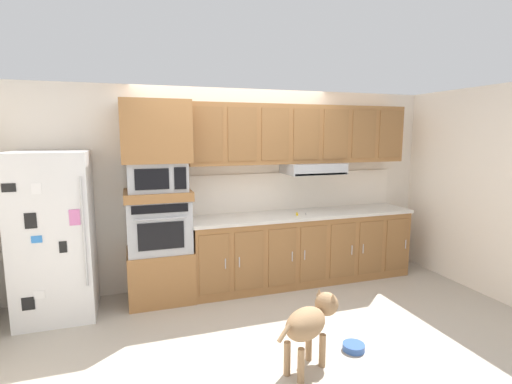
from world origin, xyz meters
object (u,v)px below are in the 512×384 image
at_px(refrigerator, 54,235).
at_px(built_in_oven, 159,225).
at_px(screwdriver, 298,214).
at_px(dog, 311,321).
at_px(dog_food_bowl, 354,347).
at_px(microwave, 157,176).

xyz_separation_m(refrigerator, built_in_oven, (1.08, 0.07, 0.02)).
relative_size(refrigerator, screwdriver, 10.95).
height_order(built_in_oven, dog, built_in_oven).
xyz_separation_m(screwdriver, dog_food_bowl, (-0.15, -1.57, -0.90)).
bearing_deg(dog, refrigerator, 113.69).
bearing_deg(refrigerator, microwave, 3.60).
bearing_deg(microwave, dog_food_bowl, -47.17).
xyz_separation_m(refrigerator, dog_food_bowl, (2.63, -1.61, -0.85)).
relative_size(built_in_oven, microwave, 1.09).
bearing_deg(refrigerator, dog_food_bowl, -31.44).
height_order(dog, dog_food_bowl, dog).
distance_m(screwdriver, dog_food_bowl, 1.82).
height_order(screwdriver, dog, screwdriver).
bearing_deg(microwave, dog, -59.04).
distance_m(dog, dog_food_bowl, 0.62).
bearing_deg(dog_food_bowl, screwdriver, 84.58).
distance_m(refrigerator, screwdriver, 2.78).
distance_m(refrigerator, built_in_oven, 1.08).
bearing_deg(screwdriver, dog, -110.89).
bearing_deg(screwdriver, dog_food_bowl, -95.42).
relative_size(refrigerator, dog_food_bowl, 8.80).
bearing_deg(dog, microwave, 93.22).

